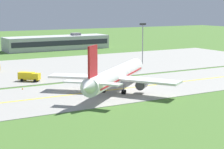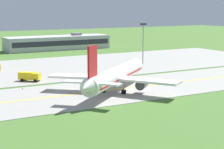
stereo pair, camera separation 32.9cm
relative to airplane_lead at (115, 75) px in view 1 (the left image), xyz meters
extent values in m
plane|color=#47702D|center=(7.84, 2.47, -4.13)|extent=(500.00, 500.00, 0.00)
cube|color=#9E9B93|center=(7.84, 2.47, -4.08)|extent=(240.00, 28.00, 0.10)
cube|color=#9E9B93|center=(17.84, 44.47, -4.08)|extent=(140.00, 52.00, 0.10)
cube|color=yellow|center=(7.84, 2.47, -4.03)|extent=(220.00, 0.60, 0.01)
cylinder|color=white|center=(0.37, 0.32, 0.07)|extent=(28.40, 25.18, 4.00)
cone|color=white|center=(14.18, 12.17, 0.07)|extent=(4.45, 4.58, 3.80)
cone|color=white|center=(-13.59, -11.67, 0.47)|extent=(4.64, 4.66, 3.40)
cube|color=red|center=(0.37, 0.32, -0.43)|extent=(26.39, 23.47, 0.36)
cube|color=#1E232D|center=(12.51, 10.74, 0.77)|extent=(3.58, 3.75, 0.70)
cube|color=white|center=(-6.84, 5.33, -0.43)|extent=(14.43, 13.51, 0.50)
cylinder|color=#47474C|center=(-4.02, 5.12, -1.83)|extent=(4.08, 3.96, 2.30)
cylinder|color=black|center=(-2.80, 6.16, -1.83)|extent=(1.56, 1.76, 2.10)
cube|color=white|center=(4.24, -7.56, -0.43)|extent=(12.13, 15.22, 0.50)
cylinder|color=#47474C|center=(4.45, -4.74, -1.83)|extent=(4.08, 3.96, 2.30)
cylinder|color=black|center=(5.67, -3.70, -1.83)|extent=(1.56, 1.76, 2.10)
cube|color=red|center=(-11.01, -9.45, 5.32)|extent=(3.60, 3.17, 6.50)
cube|color=white|center=(-13.25, -7.15, 0.87)|extent=(6.01, 5.86, 0.30)
cube|color=white|center=(-9.08, -12.01, 0.87)|extent=(5.39, 6.30, 0.30)
cylinder|color=slate|center=(10.23, 8.79, -2.76)|extent=(0.24, 0.24, 1.65)
cylinder|color=black|center=(10.23, 8.79, -3.58)|extent=(1.06, 0.98, 1.10)
cylinder|color=slate|center=(-2.84, 0.99, -2.76)|extent=(0.24, 0.24, 1.65)
cylinder|color=black|center=(-3.02, 1.20, -3.58)|extent=(1.06, 0.98, 1.10)
cylinder|color=black|center=(-2.66, 0.78, -3.58)|extent=(1.06, 0.98, 1.10)
cylinder|color=slate|center=(0.55, -2.96, -2.76)|extent=(0.24, 0.24, 1.65)
cylinder|color=black|center=(0.37, -2.75, -3.58)|extent=(1.06, 0.98, 1.10)
cylinder|color=black|center=(0.73, -3.17, -3.58)|extent=(1.06, 0.98, 1.10)
cube|color=yellow|center=(-11.95, 22.62, -2.63)|extent=(2.68, 2.69, 1.80)
cube|color=#1E232D|center=(-11.40, 22.10, -2.32)|extent=(1.35, 1.42, 0.81)
cube|color=yellow|center=(-14.13, 24.69, -2.53)|extent=(4.49, 4.42, 2.00)
cylinder|color=orange|center=(-11.95, 22.62, -1.63)|extent=(0.20, 0.20, 0.18)
cylinder|color=black|center=(-11.26, 23.35, -3.68)|extent=(0.86, 0.84, 0.90)
cylinder|color=black|center=(-12.64, 21.90, -3.68)|extent=(0.86, 0.84, 0.90)
cylinder|color=black|center=(-14.01, 26.03, -3.68)|extent=(0.86, 0.84, 0.90)
cylinder|color=black|center=(-15.46, 24.51, -3.68)|extent=(0.86, 0.84, 0.90)
cube|color=#B2B2B7|center=(25.35, 98.36, -0.90)|extent=(50.04, 12.88, 6.46)
cube|color=#1E232D|center=(25.35, 91.87, -0.58)|extent=(48.04, 0.10, 2.33)
cube|color=slate|center=(35.35, 98.36, 2.93)|extent=(4.00, 4.00, 1.20)
cylinder|color=gray|center=(32.41, 36.06, 2.87)|extent=(0.36, 0.36, 14.00)
cube|color=#333333|center=(32.41, 36.06, 10.22)|extent=(2.40, 0.50, 0.70)
cone|color=orange|center=(-18.66, 14.08, -3.83)|extent=(0.44, 0.44, 0.60)
camera|label=1|loc=(-49.08, -83.29, 16.60)|focal=65.33mm
camera|label=2|loc=(-48.79, -83.46, 16.60)|focal=65.33mm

